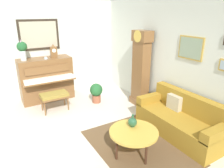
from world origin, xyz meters
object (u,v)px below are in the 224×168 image
Objects in this scene: piano_bench at (54,96)px; flower_vase at (22,49)px; coffee_table at (134,133)px; couch at (181,120)px; teacup at (46,58)px; grandfather_clock at (141,71)px; mantel_clock at (54,51)px; piano at (46,79)px; potted_plant at (96,92)px; green_jug at (133,122)px.

flower_vase is at bearing -149.19° from piano_bench.
coffee_table is at bearing 16.67° from piano_bench.
couch reaches higher than piano_bench.
couch reaches higher than coffee_table.
flower_vase is 5.00× the size of teacup.
grandfather_clock is 2.51m from mantel_clock.
mantel_clock reaches higher than couch.
piano is 0.64m from teacup.
mantel_clock is at bearing 159.69° from piano_bench.
couch is 3.39× the size of potted_plant.
grandfather_clock is at bearing 54.72° from potted_plant.
coffee_table is 3.36m from teacup.
mantel_clock is (0.00, 0.28, 0.78)m from piano.
mantel_clock is 0.82m from flower_vase.
green_jug is at bearing 13.97° from teacup.
couch reaches higher than potted_plant.
piano_bench reaches higher than coffee_table.
grandfather_clock is at bearing 69.63° from piano_bench.
mantel_clock is (-3.26, -1.67, 1.09)m from couch.
grandfather_clock is 1.76m from couch.
flower_vase is (-0.84, -0.50, 1.14)m from piano_bench.
flower_vase reaches higher than green_jug.
couch is (2.43, 1.98, -0.09)m from piano_bench.
potted_plant reaches higher than coffee_table.
piano_bench is at bearing -20.31° from mantel_clock.
couch is at bearing 31.34° from teacup.
coffee_table is 3.69m from flower_vase.
potted_plant is at bearing -125.28° from grandfather_clock.
mantel_clock is at bearing 89.97° from flower_vase.
grandfather_clock reaches higher than green_jug.
teacup is (-1.54, -2.10, 0.29)m from grandfather_clock.
teacup reaches higher than piano_bench.
piano is at bearing -127.63° from grandfather_clock.
potted_plant is (-0.71, -1.00, -0.64)m from grandfather_clock.
flower_vase is 0.63m from teacup.
flower_vase reaches higher than piano.
green_jug is (3.14, 0.78, -0.08)m from piano.
grandfather_clock reaches higher than coffee_table.
piano is 6.00× the size of green_jug.
teacup is (0.10, 0.02, 0.63)m from piano.
coffee_table is 1.57× the size of potted_plant.
flower_vase is 3.55m from green_jug.
green_jug is (-0.15, 0.08, 0.12)m from coffee_table.
potted_plant is at bearing 42.37° from mantel_clock.
flower_vase is at bearing -121.66° from grandfather_clock.
piano is 1.64× the size of coffee_table.
grandfather_clock is at bearing 139.17° from coffee_table.
couch is 3.83m from mantel_clock.
potted_plant is at bearing -160.61° from couch.
flower_vase is 2.42× the size of green_jug.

